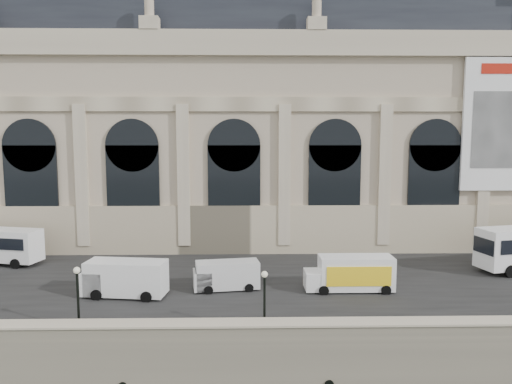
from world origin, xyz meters
TOP-DOWN VIEW (x-y plane):
  - quay at (0.00, 35.00)m, footprint 160.00×70.00m
  - street at (0.00, 14.00)m, footprint 160.00×24.00m
  - parapet at (0.00, 0.60)m, footprint 160.00×1.40m
  - museum at (-5.98, 30.86)m, footprint 69.00×18.70m
  - van_b at (-4.61, 10.36)m, footprint 5.29×2.67m
  - van_c at (-12.16, 8.98)m, footprint 6.35×3.12m
  - box_truck at (5.28, 9.93)m, footprint 6.80×2.46m
  - lamp_left at (-13.17, 2.37)m, footprint 0.42×0.42m
  - lamp_right at (-1.72, 1.87)m, footprint 0.40×0.40m

SIDE VIEW (x-z plane):
  - quay at x=0.00m, z-range 0.00..6.00m
  - street at x=0.00m, z-range 6.00..6.06m
  - parapet at x=0.00m, z-range 6.01..7.22m
  - van_b at x=-4.61m, z-range 6.02..8.28m
  - box_truck at x=5.28m, z-range 6.01..8.75m
  - van_c at x=-12.16m, z-range 6.03..8.75m
  - lamp_right at x=-1.72m, z-range 5.99..9.88m
  - lamp_left at x=-13.17m, z-range 5.99..10.07m
  - museum at x=-5.98m, z-range 5.17..34.27m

